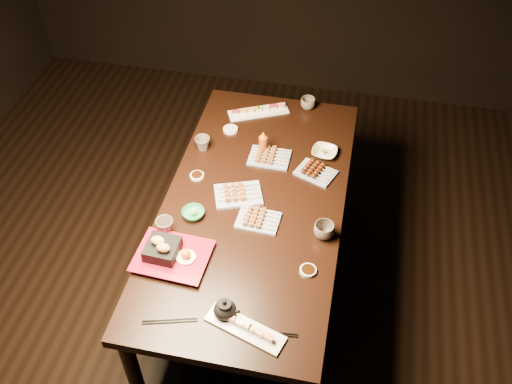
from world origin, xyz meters
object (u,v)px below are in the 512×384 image
(yakitori_plate_left, at_px, (270,155))
(edamame_bowl_green, at_px, (193,213))
(tempura_tray, at_px, (172,250))
(teacup_mid_right, at_px, (324,231))
(yakitori_plate_center, at_px, (238,192))
(teacup_far_left, at_px, (203,144))
(dining_table, at_px, (254,249))
(teacup_far_right, at_px, (308,103))
(condiment_bottle, at_px, (263,143))
(yakitori_plate_right, at_px, (258,218))
(teacup_near_left, at_px, (165,226))
(teapot, at_px, (225,308))
(sushi_platter_far, at_px, (258,110))
(edamame_bowl_cream, at_px, (324,152))
(sushi_platter_near, at_px, (245,327))

(yakitori_plate_left, xyz_separation_m, edamame_bowl_green, (-0.29, -0.49, -0.01))
(tempura_tray, relative_size, teacup_mid_right, 3.35)
(yakitori_plate_center, relative_size, edamame_bowl_green, 2.09)
(teacup_far_left, bearing_deg, teacup_mid_right, -33.98)
(dining_table, distance_m, edamame_bowl_green, 0.50)
(yakitori_plate_left, relative_size, teacup_far_left, 2.59)
(yakitori_plate_left, distance_m, teacup_far_right, 0.51)
(edamame_bowl_green, relative_size, tempura_tray, 0.34)
(tempura_tray, height_order, condiment_bottle, condiment_bottle)
(yakitori_plate_right, relative_size, condiment_bottle, 1.42)
(teacup_near_left, height_order, teapot, teapot)
(sushi_platter_far, xyz_separation_m, teapot, (0.14, -1.40, 0.03))
(teacup_mid_right, height_order, teapot, teapot)
(yakitori_plate_center, height_order, yakitori_plate_right, yakitori_plate_center)
(edamame_bowl_green, relative_size, teapot, 0.97)
(yakitori_plate_center, xyz_separation_m, tempura_tray, (-0.20, -0.46, 0.03))
(dining_table, distance_m, condiment_bottle, 0.59)
(edamame_bowl_green, bearing_deg, sushi_platter_far, 80.53)
(yakitori_plate_right, xyz_separation_m, teacup_near_left, (-0.42, -0.16, 0.01))
(yakitori_plate_center, distance_m, teacup_far_left, 0.42)
(yakitori_plate_left, bearing_deg, condiment_bottle, 137.54)
(dining_table, distance_m, yakitori_plate_right, 0.42)
(edamame_bowl_cream, xyz_separation_m, teapot, (-0.29, -1.10, 0.03))
(yakitori_plate_right, relative_size, teacup_mid_right, 2.06)
(yakitori_plate_center, relative_size, yakitori_plate_right, 1.14)
(dining_table, distance_m, teacup_far_left, 0.65)
(teacup_far_right, bearing_deg, yakitori_plate_right, -96.46)
(yakitori_plate_right, bearing_deg, condiment_bottle, 101.82)
(yakitori_plate_center, bearing_deg, teacup_far_left, 111.39)
(teacup_near_left, height_order, condiment_bottle, condiment_bottle)
(yakitori_plate_center, bearing_deg, dining_table, -34.41)
(sushi_platter_far, height_order, teacup_far_left, teacup_far_left)
(tempura_tray, bearing_deg, teacup_far_right, 73.45)
(teacup_near_left, bearing_deg, condiment_bottle, 62.37)
(teacup_near_left, bearing_deg, teacup_far_left, 88.75)
(edamame_bowl_cream, distance_m, condiment_bottle, 0.34)
(dining_table, height_order, teacup_mid_right, teacup_mid_right)
(edamame_bowl_green, bearing_deg, yakitori_plate_left, 59.66)
(teacup_far_left, bearing_deg, teacup_far_right, 43.53)
(yakitori_plate_right, bearing_deg, tempura_tray, -134.52)
(edamame_bowl_green, distance_m, teacup_mid_right, 0.64)
(teacup_mid_right, bearing_deg, teapot, -124.30)
(teacup_mid_right, distance_m, condiment_bottle, 0.67)
(teacup_mid_right, bearing_deg, condiment_bottle, 126.97)
(tempura_tray, bearing_deg, yakitori_plate_right, 45.20)
(dining_table, xyz_separation_m, tempura_tray, (-0.29, -0.43, 0.44))
(sushi_platter_near, xyz_separation_m, teacup_near_left, (-0.49, 0.44, 0.02))
(teapot, bearing_deg, sushi_platter_near, -21.86)
(tempura_tray, relative_size, teapot, 2.89)
(teacup_far_left, bearing_deg, teapot, -69.54)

